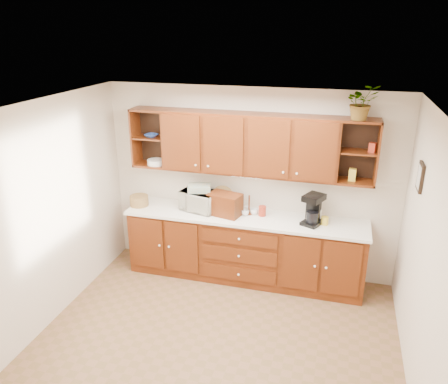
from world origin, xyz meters
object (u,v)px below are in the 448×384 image
Objects in this scene: bread_box at (225,204)px; potted_plant at (361,102)px; microwave at (200,200)px; coffee_maker at (313,210)px.

bread_box is 2.13m from potted_plant.
coffee_maker is (1.53, -0.04, 0.05)m from microwave.
potted_plant is (0.44, 0.08, 1.36)m from coffee_maker.
bread_box is 1.07× the size of coffee_maker.
microwave is 1.54m from coffee_maker.
coffee_maker is at bearing -170.06° from potted_plant.
bread_box is (0.38, -0.07, 0.01)m from microwave.
microwave is 0.39m from bread_box.
microwave is at bearing -157.00° from coffee_maker.
microwave is at bearing -178.84° from potted_plant.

